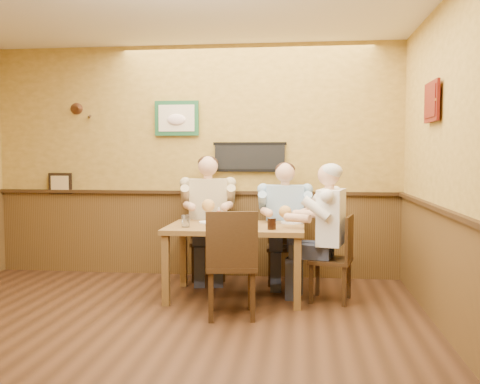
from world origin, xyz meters
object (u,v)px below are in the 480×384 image
(diner_blue_polo, at_px, (285,230))
(water_glass_left, at_px, (186,221))
(chair_near_side, at_px, (231,263))
(water_glass_mid, at_px, (252,223))
(dining_table, at_px, (236,234))
(chair_back_right, at_px, (285,246))
(cola_tumbler, at_px, (272,224))
(pepper_shaker, at_px, (211,221))
(salt_shaker, at_px, (233,221))
(diner_white_elder, at_px, (331,240))
(hot_sauce_bottle, at_px, (219,217))
(chair_right_end, at_px, (331,258))
(chair_back_left, at_px, (208,240))
(diner_tan_shirt, at_px, (208,224))

(diner_blue_polo, distance_m, water_glass_left, 1.29)
(chair_near_side, height_order, water_glass_mid, chair_near_side)
(dining_table, height_order, chair_back_right, chair_back_right)
(water_glass_mid, bearing_deg, cola_tumbler, -5.20)
(diner_blue_polo, distance_m, pepper_shaker, 1.01)
(diner_blue_polo, distance_m, salt_shaker, 0.88)
(diner_white_elder, relative_size, hot_sauce_bottle, 7.46)
(water_glass_mid, bearing_deg, diner_blue_polo, 71.68)
(dining_table, xyz_separation_m, diner_blue_polo, (0.48, 0.65, -0.03))
(chair_near_side, xyz_separation_m, pepper_shaker, (-0.29, 0.63, 0.30))
(diner_blue_polo, bearing_deg, diner_white_elder, -56.70)
(diner_blue_polo, relative_size, salt_shaker, 13.08)
(chair_back_right, xyz_separation_m, water_glass_mid, (-0.29, -0.88, 0.37))
(chair_right_end, bearing_deg, chair_back_right, -131.75)
(salt_shaker, bearing_deg, water_glass_left, -163.77)
(chair_right_end, relative_size, pepper_shaker, 10.58)
(water_glass_left, relative_size, hot_sauce_bottle, 0.73)
(chair_near_side, bearing_deg, diner_white_elder, -155.19)
(chair_back_right, relative_size, hot_sauce_bottle, 5.22)
(salt_shaker, bearing_deg, hot_sauce_bottle, 160.62)
(chair_back_left, xyz_separation_m, diner_blue_polo, (0.91, -0.13, 0.16))
(chair_right_end, bearing_deg, cola_tumbler, -56.52)
(dining_table, distance_m, salt_shaker, 0.15)
(chair_back_right, relative_size, water_glass_mid, 7.17)
(chair_back_left, bearing_deg, water_glass_left, -103.81)
(dining_table, height_order, water_glass_left, water_glass_left)
(diner_white_elder, bearing_deg, water_glass_left, -71.32)
(diner_blue_polo, bearing_deg, chair_back_left, 169.75)
(chair_right_end, distance_m, chair_near_side, 1.12)
(diner_tan_shirt, height_order, cola_tumbler, diner_tan_shirt)
(water_glass_mid, relative_size, hot_sauce_bottle, 0.73)
(water_glass_mid, xyz_separation_m, hot_sauce_bottle, (-0.37, 0.24, 0.02))
(cola_tumbler, xyz_separation_m, pepper_shaker, (-0.64, 0.23, -0.01))
(hot_sauce_bottle, bearing_deg, diner_tan_shirt, 107.93)
(chair_near_side, height_order, diner_white_elder, diner_white_elder)
(hot_sauce_bottle, xyz_separation_m, salt_shaker, (0.16, -0.06, -0.04))
(diner_tan_shirt, height_order, diner_blue_polo, diner_tan_shirt)
(dining_table, xyz_separation_m, salt_shaker, (-0.02, -0.04, 0.14))
(chair_right_end, height_order, water_glass_left, chair_right_end)
(chair_near_side, bearing_deg, diner_tan_shirt, -81.07)
(salt_shaker, bearing_deg, diner_tan_shirt, 116.23)
(water_glass_left, xyz_separation_m, cola_tumbler, (0.87, -0.07, -0.01))
(hot_sauce_bottle, bearing_deg, chair_back_right, 43.93)
(chair_near_side, relative_size, diner_white_elder, 0.79)
(diner_white_elder, bearing_deg, chair_back_left, -107.33)
(chair_back_left, relative_size, hot_sauce_bottle, 5.50)
(chair_right_end, bearing_deg, water_glass_mid, -62.56)
(dining_table, height_order, diner_tan_shirt, diner_tan_shirt)
(diner_white_elder, bearing_deg, chair_back_right, -131.75)
(diner_blue_polo, xyz_separation_m, pepper_shaker, (-0.73, -0.67, 0.17))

